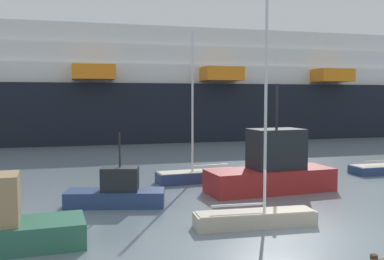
% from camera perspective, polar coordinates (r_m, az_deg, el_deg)
% --- Properties ---
extents(ground_plane, '(600.00, 600.00, 0.00)m').
position_cam_1_polar(ground_plane, '(19.58, 13.91, -12.69)').
color(ground_plane, slate).
extents(sailboat_1, '(5.49, 1.67, 10.67)m').
position_cam_1_polar(sailboat_1, '(19.88, 8.20, -10.75)').
color(sailboat_1, '#BCB29E').
rests_on(sailboat_1, ground_plane).
extents(sailboat_2, '(5.74, 1.84, 9.95)m').
position_cam_1_polar(sailboat_2, '(29.54, 0.88, -5.77)').
color(sailboat_2, navy).
rests_on(sailboat_2, ground_plane).
extents(fishing_boat_0, '(5.35, 2.95, 3.82)m').
position_cam_1_polar(fishing_boat_0, '(23.46, -9.73, -7.96)').
color(fishing_boat_0, navy).
rests_on(fishing_boat_0, ground_plane).
extents(fishing_boat_1, '(7.79, 2.98, 6.46)m').
position_cam_1_polar(fishing_boat_1, '(26.89, 10.35, -5.01)').
color(fishing_boat_1, maroon).
rests_on(fishing_boat_1, ground_plane).
extents(cruise_ship, '(133.02, 23.33, 21.09)m').
position_cam_1_polar(cruise_ship, '(61.61, -20.51, 4.99)').
color(cruise_ship, black).
rests_on(cruise_ship, ground_plane).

